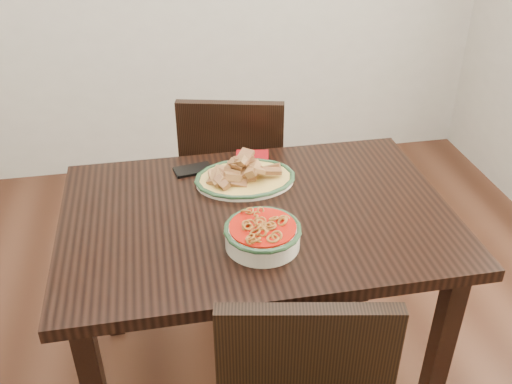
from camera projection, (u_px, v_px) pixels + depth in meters
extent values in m
cube|color=black|center=(257.00, 217.00, 1.81)|extent=(1.22, 0.82, 0.04)
cube|color=black|center=(439.00, 353.00, 1.82)|extent=(0.06, 0.06, 0.71)
cube|color=black|center=(106.00, 264.00, 2.20)|extent=(0.06, 0.06, 0.71)
cube|color=black|center=(368.00, 233.00, 2.36)|extent=(0.06, 0.06, 0.71)
cube|color=black|center=(236.00, 180.00, 2.58)|extent=(0.51, 0.51, 0.04)
cube|color=black|center=(273.00, 202.00, 2.84)|extent=(0.04, 0.04, 0.41)
cube|color=black|center=(206.00, 200.00, 2.85)|extent=(0.04, 0.04, 0.41)
cube|color=black|center=(272.00, 243.00, 2.55)|extent=(0.04, 0.04, 0.41)
cube|color=black|center=(196.00, 241.00, 2.57)|extent=(0.04, 0.04, 0.41)
cube|color=black|center=(231.00, 153.00, 2.29)|extent=(0.42, 0.14, 0.44)
cube|color=black|center=(305.00, 377.00, 1.35)|extent=(0.42, 0.12, 0.44)
ellipsoid|color=beige|center=(245.00, 180.00, 1.95)|extent=(0.34, 0.25, 0.02)
ellipsoid|color=gold|center=(245.00, 178.00, 1.94)|extent=(0.32, 0.24, 0.01)
torus|color=#1B3C20|center=(245.00, 178.00, 1.94)|extent=(0.26, 0.26, 0.01)
cylinder|color=beige|center=(263.00, 236.00, 1.63)|extent=(0.22, 0.22, 0.06)
torus|color=#19371D|center=(263.00, 229.00, 1.62)|extent=(0.23, 0.23, 0.02)
cylinder|color=#A81207|center=(263.00, 228.00, 1.62)|extent=(0.19, 0.19, 0.01)
cube|color=black|center=(193.00, 170.00, 2.01)|extent=(0.14, 0.09, 0.01)
cube|color=maroon|center=(252.00, 157.00, 2.08)|extent=(0.14, 0.12, 0.01)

